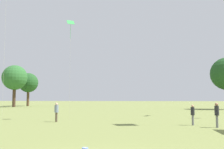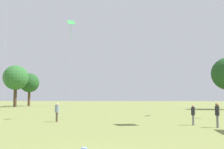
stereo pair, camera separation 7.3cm
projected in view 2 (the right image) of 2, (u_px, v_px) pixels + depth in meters
person_standing_0 at (57, 110)px, 23.65m from camera, size 0.38×0.38×1.72m
person_standing_1 at (217, 112)px, 19.11m from camera, size 0.34×0.34×1.81m
person_standing_2 at (193, 113)px, 20.78m from camera, size 0.42×0.42×1.62m
kite_4 at (71, 27)px, 26.60m from camera, size 0.89×0.82×10.07m
distant_tree_0 at (16, 78)px, 61.00m from camera, size 5.76×5.76×9.70m
distant_tree_2 at (29, 83)px, 67.42m from camera, size 4.97×4.97×8.47m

